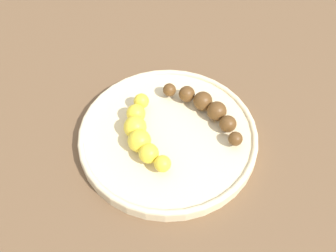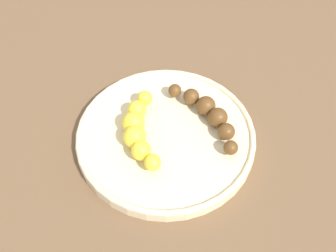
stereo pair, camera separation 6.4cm
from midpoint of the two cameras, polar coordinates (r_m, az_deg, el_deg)
ground_plane at (r=0.67m, az=-2.73°, el=-2.18°), size 2.40×2.40×0.00m
fruit_bowl at (r=0.66m, az=-2.77°, el=-1.56°), size 0.29×0.29×0.02m
banana_yellow at (r=0.63m, az=-6.65°, el=-1.15°), size 0.06×0.15×0.04m
banana_overripe at (r=0.66m, az=2.80°, el=2.36°), size 0.10×0.14×0.03m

